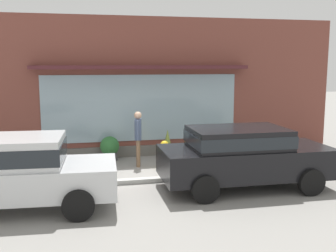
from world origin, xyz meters
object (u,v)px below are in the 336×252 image
object	(u,v)px
potted_plant_window_right	(168,145)
potted_plant_window_left	(228,143)
fire_hydrant	(165,155)
parked_car_black	(243,154)
pedestrian_with_handbag	(138,134)
potted_plant_near_hydrant	(208,147)
parked_car_silver	(15,169)
potted_plant_doorstep	(110,148)

from	to	relation	value
potted_plant_window_right	potted_plant_window_left	distance (m)	2.21
fire_hydrant	parked_car_black	world-z (taller)	parked_car_black
pedestrian_with_handbag	parked_car_black	world-z (taller)	pedestrian_with_handbag
parked_car_black	potted_plant_near_hydrant	xyz separation A→B (m)	(0.26, 3.58, -0.56)
parked_car_black	parked_car_silver	bearing A→B (deg)	-175.30
fire_hydrant	potted_plant_doorstep	xyz separation A→B (m)	(-1.52, 1.50, -0.02)
potted_plant_window_left	parked_car_silver	bearing A→B (deg)	-147.54
parked_car_black	fire_hydrant	bearing A→B (deg)	124.94
pedestrian_with_handbag	parked_car_silver	distance (m)	4.46
fire_hydrant	potted_plant_doorstep	size ratio (longest dim) A/B	1.10
potted_plant_doorstep	pedestrian_with_handbag	bearing A→B (deg)	-50.31
pedestrian_with_handbag	potted_plant_near_hydrant	size ratio (longest dim) A/B	2.76
parked_car_black	potted_plant_window_right	xyz separation A→B (m)	(-1.13, 3.65, -0.43)
potted_plant_window_left	potted_plant_window_right	bearing A→B (deg)	-177.75
potted_plant_window_right	potted_plant_doorstep	distance (m)	1.92
pedestrian_with_handbag	potted_plant_window_right	distance (m)	1.51
parked_car_silver	parked_car_black	xyz separation A→B (m)	(5.39, 0.38, -0.02)
parked_car_silver	parked_car_black	bearing A→B (deg)	7.65
potted_plant_window_right	potted_plant_near_hydrant	distance (m)	1.40
pedestrian_with_handbag	potted_plant_window_left	size ratio (longest dim) A/B	2.21
parked_car_black	potted_plant_doorstep	xyz separation A→B (m)	(-3.05, 3.76, -0.49)
potted_plant_window_left	potted_plant_near_hydrant	world-z (taller)	potted_plant_window_left
pedestrian_with_handbag	potted_plant_window_right	world-z (taller)	pedestrian_with_handbag
potted_plant_near_hydrant	potted_plant_doorstep	bearing A→B (deg)	176.90
potted_plant_window_left	potted_plant_doorstep	bearing A→B (deg)	179.65
parked_car_black	potted_plant_window_left	distance (m)	3.91
parked_car_silver	parked_car_black	size ratio (longest dim) A/B	0.98
pedestrian_with_handbag	parked_car_silver	xyz separation A→B (m)	(-3.14, -3.17, -0.09)
parked_car_silver	potted_plant_doorstep	distance (m)	4.78
fire_hydrant	pedestrian_with_handbag	bearing A→B (deg)	143.05
potted_plant_window_left	potted_plant_doorstep	size ratio (longest dim) A/B	0.97
pedestrian_with_handbag	potted_plant_near_hydrant	bearing A→B (deg)	-61.80
parked_car_silver	potted_plant_window_right	distance (m)	5.88
potted_plant_near_hydrant	parked_car_black	bearing A→B (deg)	-94.13
pedestrian_with_handbag	potted_plant_window_left	bearing A→B (deg)	-63.40
potted_plant_window_left	potted_plant_doorstep	world-z (taller)	potted_plant_doorstep
potted_plant_window_left	potted_plant_doorstep	xyz separation A→B (m)	(-4.12, 0.03, 0.01)
pedestrian_with_handbag	potted_plant_window_left	world-z (taller)	pedestrian_with_handbag
potted_plant_window_right	potted_plant_near_hydrant	size ratio (longest dim) A/B	1.58
fire_hydrant	potted_plant_near_hydrant	xyz separation A→B (m)	(1.79, 1.32, -0.09)
parked_car_black	potted_plant_near_hydrant	size ratio (longest dim) A/B	6.97
potted_plant_window_right	potted_plant_near_hydrant	bearing A→B (deg)	-2.78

